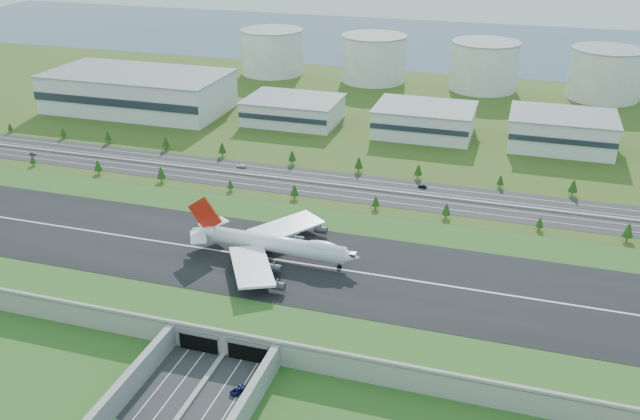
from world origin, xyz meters
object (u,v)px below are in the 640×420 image
(boeing_747, at_px, (273,243))
(car_4, at_px, (33,154))
(car_7, at_px, (241,166))
(fuel_tank_a, at_px, (272,52))
(car_5, at_px, (422,187))
(car_2, at_px, (238,390))

(boeing_747, relative_size, car_4, 16.48)
(car_4, bearing_deg, car_7, -77.35)
(fuel_tank_a, bearing_deg, car_5, -52.34)
(car_5, bearing_deg, boeing_747, -18.44)
(boeing_747, height_order, car_7, boeing_747)
(fuel_tank_a, height_order, car_5, fuel_tank_a)
(fuel_tank_a, relative_size, car_5, 11.57)
(boeing_747, relative_size, car_5, 16.18)
(car_5, xyz_separation_m, car_7, (-98.46, -0.39, 0.10))
(fuel_tank_a, xyz_separation_m, car_7, (59.96, -205.64, -16.57))
(boeing_747, height_order, car_4, boeing_747)
(boeing_747, distance_m, car_5, 111.71)
(fuel_tank_a, bearing_deg, boeing_747, -69.09)
(car_4, bearing_deg, car_2, -123.79)
(car_7, bearing_deg, car_2, 22.54)
(boeing_747, distance_m, car_2, 69.26)
(car_4, distance_m, car_7, 122.07)
(boeing_747, relative_size, car_2, 12.79)
(boeing_747, height_order, car_5, boeing_747)
(fuel_tank_a, distance_m, car_2, 397.84)
(car_7, bearing_deg, car_5, 89.83)
(car_4, relative_size, car_5, 0.98)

